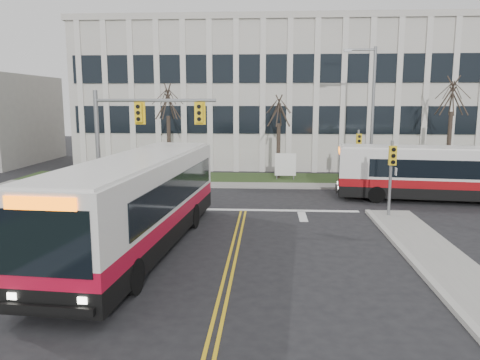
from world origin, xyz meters
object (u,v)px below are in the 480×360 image
object	(u,v)px
directory_sign	(285,165)
bus_cross	(441,175)
newspaper_box_red	(9,250)
streetlight	(370,108)
bus_main	(139,205)

from	to	relation	value
directory_sign	bus_cross	size ratio (longest dim) A/B	0.17
bus_cross	newspaper_box_red	xyz separation A→B (m)	(-18.98, -11.56, -1.05)
streetlight	bus_main	size ratio (longest dim) A/B	0.70
streetlight	bus_cross	bearing A→B (deg)	-58.67
directory_sign	bus_cross	world-z (taller)	bus_cross
newspaper_box_red	bus_cross	bearing A→B (deg)	35.78
streetlight	directory_sign	world-z (taller)	streetlight
streetlight	bus_main	world-z (taller)	streetlight
newspaper_box_red	directory_sign	bearing A→B (deg)	64.44
streetlight	bus_cross	distance (m)	6.99
directory_sign	bus_main	world-z (taller)	bus_main
streetlight	bus_main	distance (m)	19.18
directory_sign	newspaper_box_red	distance (m)	20.72
streetlight	newspaper_box_red	size ratio (longest dim) A/B	9.68
directory_sign	bus_cross	xyz separation A→B (m)	(8.62, -6.38, 0.36)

